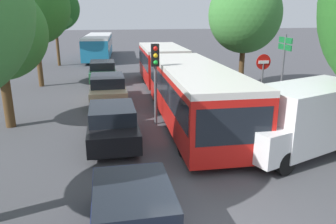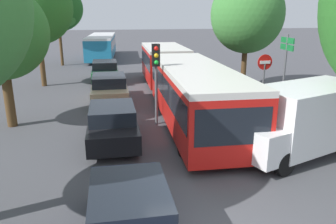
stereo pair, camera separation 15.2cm
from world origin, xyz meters
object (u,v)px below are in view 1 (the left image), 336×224
object	(u,v)px
queued_car_tan	(108,89)
tree_left_distant	(55,10)
tree_right_mid	(245,14)
city_bus_rear	(98,45)
queued_car_navy	(134,216)
queued_car_green	(103,71)
no_entry_sign	(262,75)
articulated_bus	(177,76)
queued_car_black	(112,124)
traffic_light	(155,66)
direction_sign_post	(284,55)
white_van	(305,117)
tree_left_far	(32,9)

from	to	relation	value
queued_car_tan	tree_left_distant	bearing A→B (deg)	16.11
tree_right_mid	city_bus_rear	bearing A→B (deg)	116.43
queued_car_navy	tree_left_distant	world-z (taller)	tree_left_distant
queued_car_green	no_entry_sign	bearing A→B (deg)	-142.60
articulated_bus	queued_car_black	size ratio (longest dim) A/B	4.15
queued_car_green	queued_car_tan	bearing A→B (deg)	-177.64
traffic_light	queued_car_black	bearing A→B (deg)	-45.37
direction_sign_post	tree_left_distant	world-z (taller)	tree_left_distant
white_van	traffic_light	size ratio (longest dim) A/B	1.58
city_bus_rear	white_van	bearing A→B (deg)	-162.00
articulated_bus	tree_left_distant	bearing A→B (deg)	-151.25
city_bus_rear	no_entry_sign	world-z (taller)	no_entry_sign
city_bus_rear	queued_car_navy	bearing A→B (deg)	-174.91
articulated_bus	queued_car_green	xyz separation A→B (m)	(-3.66, 6.79, -0.72)
queued_car_green	direction_sign_post	world-z (taller)	direction_sign_post
direction_sign_post	queued_car_navy	bearing A→B (deg)	53.06
queued_car_tan	tree_left_distant	world-z (taller)	tree_left_distant
tree_left_distant	city_bus_rear	bearing A→B (deg)	52.31
white_van	direction_sign_post	world-z (taller)	direction_sign_post
queued_car_black	tree_right_mid	distance (m)	12.00
queued_car_tan	queued_car_black	bearing A→B (deg)	-179.39
articulated_bus	queued_car_black	xyz separation A→B (m)	(-3.65, -4.90, -0.73)
articulated_bus	direction_sign_post	xyz separation A→B (m)	(5.22, -1.37, 1.10)
queued_car_black	queued_car_green	distance (m)	11.70
white_van	articulated_bus	bearing A→B (deg)	-88.72
queued_car_green	white_van	distance (m)	15.32
no_entry_sign	white_van	bearing A→B (deg)	-9.12
queued_car_black	tree_right_mid	world-z (taller)	tree_right_mid
no_entry_sign	tree_left_distant	xyz separation A→B (m)	(-10.64, 17.98, 3.07)
tree_right_mid	traffic_light	bearing A→B (deg)	-138.24
traffic_light	no_entry_sign	size ratio (longest dim) A/B	1.21
city_bus_rear	tree_right_mid	world-z (taller)	tree_right_mid
direction_sign_post	no_entry_sign	bearing A→B (deg)	43.63
tree_left_distant	tree_right_mid	size ratio (longest dim) A/B	1.03
city_bus_rear	tree_right_mid	distance (m)	19.44
queued_car_tan	tree_left_far	size ratio (longest dim) A/B	0.60
no_entry_sign	direction_sign_post	distance (m)	2.48
queued_car_tan	no_entry_sign	distance (m)	7.89
direction_sign_post	tree_left_distant	xyz separation A→B (m)	(-12.54, 16.53, 2.39)
tree_left_distant	articulated_bus	bearing A→B (deg)	-64.23
white_van	traffic_light	world-z (taller)	traffic_light
queued_car_black	queued_car_green	xyz separation A→B (m)	(-0.02, 11.70, 0.02)
queued_car_green	no_entry_sign	distance (m)	11.94
queued_car_tan	queued_car_green	size ratio (longest dim) A/B	1.04
queued_car_black	traffic_light	world-z (taller)	traffic_light
city_bus_rear	queued_car_green	bearing A→B (deg)	-175.02
queued_car_green	tree_right_mid	distance (m)	10.19
queued_car_tan	traffic_light	distance (m)	4.79
articulated_bus	direction_sign_post	world-z (taller)	direction_sign_post
tree_left_far	queued_car_tan	bearing A→B (deg)	-51.14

